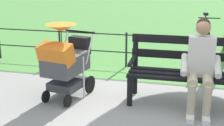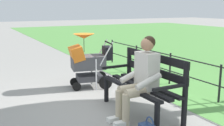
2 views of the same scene
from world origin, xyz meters
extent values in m
plane|color=gray|center=(0.00, 0.00, 0.00)|extent=(60.00, 60.00, 0.00)
cube|color=black|center=(-0.45, -0.18, 0.45)|extent=(1.60, 0.12, 0.04)
cube|color=black|center=(-0.45, 0.00, 0.45)|extent=(1.60, 0.12, 0.04)
cube|color=black|center=(-0.45, 0.18, 0.45)|extent=(1.60, 0.12, 0.04)
cube|color=black|center=(-0.45, -0.28, 0.67)|extent=(1.60, 0.05, 0.12)
cube|color=black|center=(-0.45, -0.28, 0.90)|extent=(1.60, 0.05, 0.12)
cylinder|color=black|center=(-1.20, 0.19, 0.23)|extent=(0.08, 0.08, 0.45)
cylinder|color=black|center=(-1.20, -0.29, 0.47)|extent=(0.08, 0.08, 0.95)
cube|color=black|center=(-1.20, -0.01, 0.63)|extent=(0.06, 0.56, 0.04)
cylinder|color=black|center=(0.30, 0.21, 0.23)|extent=(0.08, 0.08, 0.45)
cylinder|color=black|center=(0.30, -0.27, 0.47)|extent=(0.08, 0.08, 0.95)
cube|color=black|center=(0.30, 0.01, 0.63)|extent=(0.06, 0.56, 0.04)
cylinder|color=tan|center=(-0.76, 0.22, 0.47)|extent=(0.14, 0.40, 0.14)
cylinder|color=tan|center=(-0.56, 0.22, 0.47)|extent=(0.14, 0.40, 0.14)
cylinder|color=tan|center=(-0.76, 0.42, 0.24)|extent=(0.11, 0.11, 0.47)
cylinder|color=tan|center=(-0.56, 0.42, 0.24)|extent=(0.11, 0.11, 0.47)
cube|color=silver|center=(-0.76, 0.50, 0.04)|extent=(0.10, 0.22, 0.07)
cube|color=silver|center=(-0.56, 0.50, 0.04)|extent=(0.10, 0.22, 0.07)
cube|color=beige|center=(-0.66, 0.00, 0.75)|extent=(0.36, 0.22, 0.56)
cylinder|color=beige|center=(-0.88, 0.12, 0.65)|extent=(0.09, 0.43, 0.23)
cylinder|color=beige|center=(-0.44, 0.12, 0.65)|extent=(0.09, 0.43, 0.23)
sphere|color=#A37556|center=(-0.66, 0.00, 1.15)|extent=(0.20, 0.20, 0.20)
sphere|color=black|center=(-0.66, -0.03, 1.18)|extent=(0.19, 0.19, 0.19)
cylinder|color=black|center=(0.99, -0.12, 0.14)|extent=(0.09, 0.28, 0.28)
cylinder|color=black|center=(1.44, -0.21, 0.14)|extent=(0.09, 0.28, 0.28)
cylinder|color=black|center=(1.15, 0.46, 0.09)|extent=(0.07, 0.18, 0.18)
cylinder|color=black|center=(1.53, 0.38, 0.09)|extent=(0.07, 0.18, 0.18)
cube|color=#38383D|center=(1.28, 0.13, 0.22)|extent=(0.52, 0.59, 0.12)
cylinder|color=silver|center=(1.03, 0.08, 0.33)|extent=(0.03, 0.03, 0.65)
cylinder|color=silver|center=(1.48, -0.02, 0.33)|extent=(0.03, 0.03, 0.65)
cube|color=#47474C|center=(1.28, 0.15, 0.55)|extent=(0.59, 0.76, 0.28)
cube|color=orange|center=(1.33, 0.38, 0.75)|extent=(0.53, 0.40, 0.33)
cylinder|color=black|center=(1.19, -0.28, 0.95)|extent=(0.52, 0.14, 0.03)
cylinder|color=silver|center=(0.99, -0.14, 0.75)|extent=(0.09, 0.30, 0.49)
cylinder|color=silver|center=(1.44, -0.23, 0.75)|extent=(0.09, 0.30, 0.49)
cone|color=orange|center=(1.30, 0.23, 1.10)|extent=(0.52, 0.52, 0.10)
cylinder|color=black|center=(1.30, 0.23, 0.92)|extent=(0.01, 0.01, 0.30)
cube|color=black|center=(1.20, -0.26, 0.73)|extent=(0.35, 0.22, 0.28)
torus|color=navy|center=(-1.40, 0.45, 0.29)|extent=(0.16, 0.02, 0.16)
cylinder|color=black|center=(-0.69, -1.56, 0.35)|extent=(0.04, 0.04, 0.70)
cylinder|color=black|center=(0.69, -1.56, 0.35)|extent=(0.04, 0.04, 0.70)
cylinder|color=black|center=(2.07, -1.56, 0.35)|extent=(0.04, 0.04, 0.70)
cylinder|color=black|center=(3.45, -1.56, 0.35)|extent=(0.04, 0.04, 0.70)
cylinder|color=black|center=(0.00, -1.56, 0.65)|extent=(6.91, 0.02, 0.02)
cylinder|color=black|center=(0.00, -1.56, 0.30)|extent=(6.91, 0.02, 0.02)
camera|label=1|loc=(-0.46, 4.54, 2.00)|focal=52.82mm
camera|label=2|loc=(-4.04, 2.35, 1.70)|focal=44.63mm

